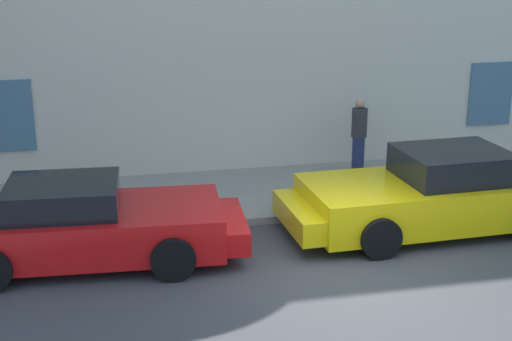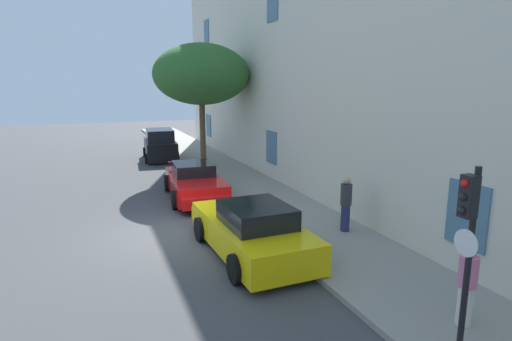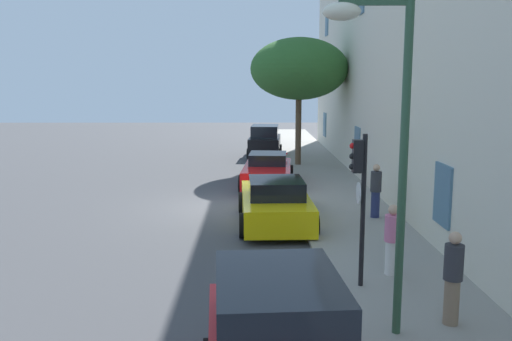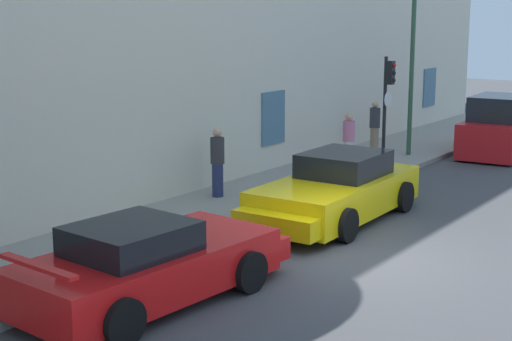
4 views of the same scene
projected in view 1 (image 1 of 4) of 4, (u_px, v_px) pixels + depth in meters
name	position (u px, v px, depth m)	size (l,w,h in m)	color
ground_plane	(347.00, 278.00, 11.27)	(80.00, 80.00, 0.00)	#444447
sidewalk	(282.00, 192.00, 15.01)	(60.00, 3.14, 0.14)	gray
sportscar_red_lead	(96.00, 225.00, 11.75)	(4.91, 2.38, 1.36)	red
sportscar_yellow_flank	(425.00, 196.00, 13.02)	(5.16, 2.33, 1.46)	yellow
pedestrian_admiring	(359.00, 135.00, 15.81)	(0.44, 0.44, 1.68)	navy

